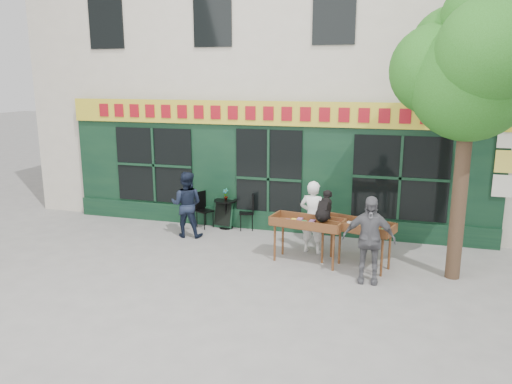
% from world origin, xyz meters
% --- Properties ---
extents(ground, '(80.00, 80.00, 0.00)m').
position_xyz_m(ground, '(0.00, 0.00, 0.00)').
color(ground, slate).
rests_on(ground, ground).
extents(building, '(14.00, 7.26, 10.00)m').
position_xyz_m(building, '(0.00, 5.97, 4.97)').
color(building, beige).
rests_on(building, ground).
extents(street_tree, '(3.05, 2.90, 5.60)m').
position_xyz_m(street_tree, '(4.34, 0.36, 4.11)').
color(street_tree, '#382619').
rests_on(street_tree, ground).
extents(book_cart_center, '(1.58, 0.87, 0.99)m').
position_xyz_m(book_cart_center, '(1.38, 0.31, 0.82)').
color(book_cart_center, brown).
rests_on(book_cart_center, ground).
extents(dog, '(0.44, 0.65, 0.60)m').
position_xyz_m(dog, '(1.73, 0.26, 1.29)').
color(dog, black).
rests_on(dog, book_cart_center).
extents(woman, '(0.66, 0.49, 1.65)m').
position_xyz_m(woman, '(1.38, 0.96, 0.82)').
color(woman, white).
rests_on(woman, ground).
extents(book_cart_right, '(1.62, 1.05, 0.99)m').
position_xyz_m(book_cart_right, '(2.39, 0.37, 0.82)').
color(book_cart_right, brown).
rests_on(book_cart_right, ground).
extents(man_right, '(1.01, 0.46, 1.71)m').
position_xyz_m(man_right, '(2.69, -0.38, 0.85)').
color(man_right, '#545458').
rests_on(man_right, ground).
extents(bistro_table, '(0.60, 0.60, 0.76)m').
position_xyz_m(bistro_table, '(-1.11, 2.16, 0.54)').
color(bistro_table, black).
rests_on(bistro_table, ground).
extents(bistro_chair_left, '(0.49, 0.49, 0.95)m').
position_xyz_m(bistro_chair_left, '(-1.73, 2.10, 0.56)').
color(bistro_chair_left, black).
rests_on(bistro_chair_left, ground).
extents(bistro_chair_right, '(0.46, 0.45, 0.95)m').
position_xyz_m(bistro_chair_right, '(-0.47, 2.23, 0.56)').
color(bistro_chair_right, black).
rests_on(bistro_chair_right, ground).
extents(potted_plant, '(0.18, 0.14, 0.30)m').
position_xyz_m(potted_plant, '(-1.11, 2.16, 0.92)').
color(potted_plant, gray).
rests_on(potted_plant, bistro_table).
extents(man_left, '(0.87, 0.72, 1.63)m').
position_xyz_m(man_left, '(-1.81, 1.26, 0.82)').
color(man_left, black).
rests_on(man_left, ground).
extents(chalkboard, '(0.58, 0.28, 0.79)m').
position_xyz_m(chalkboard, '(-1.20, 2.19, 0.40)').
color(chalkboard, black).
rests_on(chalkboard, ground).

